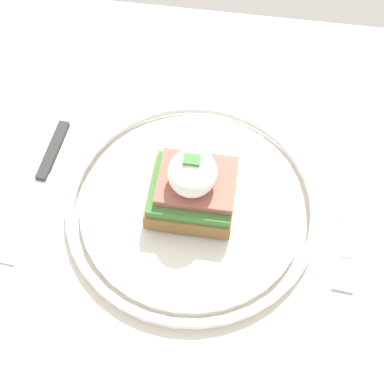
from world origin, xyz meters
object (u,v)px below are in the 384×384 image
(plate, at_px, (192,205))
(fork, at_px, (347,235))
(knife, at_px, (42,177))
(sandwich, at_px, (193,187))

(plate, height_order, fork, plate)
(plate, height_order, knife, plate)
(plate, bearing_deg, knife, -4.77)
(plate, bearing_deg, fork, 177.03)
(knife, bearing_deg, plate, 175.23)
(sandwich, bearing_deg, knife, -4.76)
(fork, bearing_deg, plate, -2.97)
(fork, height_order, knife, knife)
(plate, bearing_deg, sandwich, 176.99)
(fork, relative_size, knife, 0.79)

